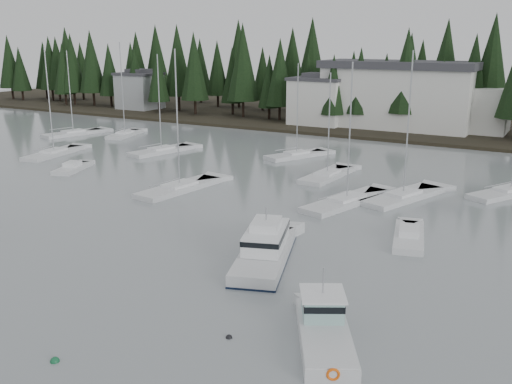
% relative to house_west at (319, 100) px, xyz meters
% --- Properties ---
extents(far_shore_land, '(240.00, 54.00, 1.00)m').
position_rel_house_west_xyz_m(far_shore_land, '(18.00, 18.00, -4.65)').
color(far_shore_land, black).
rests_on(far_shore_land, ground).
extents(conifer_treeline, '(200.00, 22.00, 20.00)m').
position_rel_house_west_xyz_m(conifer_treeline, '(18.00, 7.00, -4.65)').
color(conifer_treeline, black).
rests_on(conifer_treeline, ground).
extents(house_west, '(9.54, 7.42, 8.75)m').
position_rel_house_west_xyz_m(house_west, '(0.00, 0.00, 0.00)').
color(house_west, silver).
rests_on(house_west, ground).
extents(house_far_west, '(8.48, 7.42, 8.25)m').
position_rel_house_west_xyz_m(house_far_west, '(-42.00, 2.00, -0.25)').
color(house_far_west, '#999EA0').
rests_on(house_far_west, ground).
extents(harbor_inn, '(29.50, 11.50, 10.90)m').
position_rel_house_west_xyz_m(harbor_inn, '(15.04, 3.34, 1.12)').
color(harbor_inn, silver).
rests_on(harbor_inn, ground).
extents(cabin_cruiser_center, '(6.22, 10.56, 4.33)m').
position_rel_house_west_xyz_m(cabin_cruiser_center, '(21.95, -58.82, -4.00)').
color(cabin_cruiser_center, silver).
rests_on(cabin_cruiser_center, ground).
extents(lobster_boat_teal, '(5.71, 7.54, 4.02)m').
position_rel_house_west_xyz_m(lobster_boat_teal, '(29.82, -66.85, -4.18)').
color(lobster_boat_teal, silver).
rests_on(lobster_boat_teal, ground).
extents(sailboat_1, '(5.26, 10.20, 13.68)m').
position_rel_house_west_xyz_m(sailboat_1, '(-30.49, -27.44, -4.59)').
color(sailboat_1, silver).
rests_on(sailboat_1, ground).
extents(sailboat_2, '(3.28, 9.37, 12.02)m').
position_rel_house_west_xyz_m(sailboat_2, '(16.14, -34.01, -4.59)').
color(sailboat_2, silver).
rests_on(sailboat_2, ground).
extents(sailboat_3, '(4.79, 9.94, 13.51)m').
position_rel_house_west_xyz_m(sailboat_3, '(-8.96, -31.94, -4.59)').
color(sailboat_3, silver).
rests_on(sailboat_3, ground).
extents(sailboat_5, '(6.17, 9.14, 12.51)m').
position_rel_house_west_xyz_m(sailboat_5, '(8.28, -25.60, -4.59)').
color(sailboat_5, silver).
rests_on(sailboat_5, ground).
extents(sailboat_6, '(4.43, 10.16, 14.52)m').
position_rel_house_west_xyz_m(sailboat_6, '(-20.23, -40.36, -4.58)').
color(sailboat_6, silver).
rests_on(sailboat_6, ground).
extents(sailboat_7, '(7.34, 10.72, 12.83)m').
position_rel_house_west_xyz_m(sailboat_7, '(34.72, -31.37, -4.59)').
color(sailboat_7, silver).
rests_on(sailboat_7, ground).
extents(sailboat_8, '(4.06, 10.52, 14.55)m').
position_rel_house_west_xyz_m(sailboat_8, '(5.24, -46.59, -4.58)').
color(sailboat_8, silver).
rests_on(sailboat_8, ground).
extents(sailboat_9, '(6.11, 10.65, 14.47)m').
position_rel_house_west_xyz_m(sailboat_9, '(25.91, -38.45, -4.58)').
color(sailboat_9, silver).
rests_on(sailboat_9, ground).
extents(sailboat_12, '(4.70, 8.61, 14.94)m').
position_rel_house_west_xyz_m(sailboat_12, '(-22.65, -24.05, -4.56)').
color(sailboat_12, silver).
rests_on(sailboat_12, ground).
extents(sailboat_13, '(5.48, 11.22, 13.53)m').
position_rel_house_west_xyz_m(sailboat_13, '(21.81, -42.77, -4.59)').
color(sailboat_13, silver).
rests_on(sailboat_13, ground).
extents(runabout_0, '(4.08, 6.49, 1.42)m').
position_rel_house_west_xyz_m(runabout_0, '(-11.12, -45.59, -4.52)').
color(runabout_0, silver).
rests_on(runabout_0, ground).
extents(runabout_1, '(3.83, 7.32, 1.42)m').
position_rel_house_west_xyz_m(runabout_1, '(29.56, -49.80, -4.52)').
color(runabout_1, silver).
rests_on(runabout_1, ground).
extents(mooring_buoy_green, '(0.46, 0.46, 0.46)m').
position_rel_house_west_xyz_m(mooring_buoy_green, '(19.47, -75.20, -4.65)').
color(mooring_buoy_green, '#145933').
rests_on(mooring_buoy_green, ground).
extents(mooring_buoy_dark, '(0.35, 0.35, 0.35)m').
position_rel_house_west_xyz_m(mooring_buoy_dark, '(25.52, -69.16, -4.65)').
color(mooring_buoy_dark, black).
rests_on(mooring_buoy_dark, ground).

